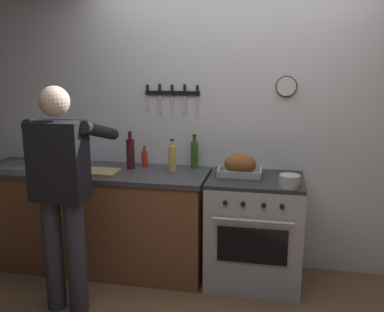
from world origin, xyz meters
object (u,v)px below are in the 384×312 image
object	(u,v)px
person_cook	(62,186)
cutting_board	(96,172)
bottle_hot_sauce	(145,158)
bottle_cooking_oil	(172,158)
roasting_pan	(240,166)
bottle_dish_soap	(82,154)
stove	(254,230)
saucepan	(289,181)
bottle_olive_oil	(194,154)
bottle_wine_red	(130,153)

from	to	relation	value
person_cook	cutting_board	distance (m)	0.58
bottle_hot_sauce	bottle_cooking_oil	xyz separation A→B (m)	(0.28, -0.10, 0.04)
roasting_pan	bottle_hot_sauce	xyz separation A→B (m)	(-0.86, 0.14, -0.01)
cutting_board	bottle_cooking_oil	bearing A→B (deg)	15.83
bottle_dish_soap	person_cook	bearing A→B (deg)	-72.97
person_cook	bottle_hot_sauce	bearing A→B (deg)	-18.05
bottle_hot_sauce	stove	bearing A→B (deg)	-9.97
saucepan	stove	bearing A→B (deg)	140.01
stove	bottle_hot_sauce	xyz separation A→B (m)	(-0.99, 0.17, 0.53)
bottle_cooking_oil	bottle_olive_oil	bearing A→B (deg)	43.40
saucepan	bottle_cooking_oil	bearing A→B (deg)	163.41
cutting_board	bottle_olive_oil	bearing A→B (deg)	22.82
person_cook	bottle_dish_soap	world-z (taller)	person_cook
roasting_pan	person_cook	bearing A→B (deg)	-149.26
cutting_board	bottle_hot_sauce	world-z (taller)	bottle_hot_sauce
cutting_board	bottle_cooking_oil	size ratio (longest dim) A/B	1.28
bottle_wine_red	bottle_dish_soap	bearing A→B (deg)	169.30
bottle_cooking_oil	roasting_pan	bearing A→B (deg)	-4.34
stove	person_cook	world-z (taller)	person_cook
bottle_hot_sauce	bottle_olive_oil	bearing A→B (deg)	6.77
cutting_board	person_cook	bearing A→B (deg)	-90.33
bottle_hot_sauce	bottle_olive_oil	distance (m)	0.45
bottle_cooking_oil	bottle_hot_sauce	bearing A→B (deg)	160.22
person_cook	roasting_pan	size ratio (longest dim) A/B	4.72
bottle_hot_sauce	bottle_dish_soap	bearing A→B (deg)	178.78
stove	roasting_pan	world-z (taller)	roasting_pan
stove	bottle_hot_sauce	distance (m)	1.14
stove	bottle_hot_sauce	bearing A→B (deg)	170.03
person_cook	bottle_dish_soap	size ratio (longest dim) A/B	7.95
roasting_pan	saucepan	world-z (taller)	roasting_pan
roasting_pan	bottle_dish_soap	bearing A→B (deg)	173.88
cutting_board	bottle_hot_sauce	xyz separation A→B (m)	(0.34, 0.28, 0.07)
saucepan	bottle_olive_oil	world-z (taller)	bottle_olive_oil
stove	bottle_dish_soap	size ratio (longest dim) A/B	4.31
bottle_hot_sauce	bottle_wine_red	xyz separation A→B (m)	(-0.10, -0.08, 0.06)
stove	person_cook	size ratio (longest dim) A/B	0.54
bottle_hot_sauce	bottle_cooking_oil	world-z (taller)	bottle_cooking_oil
saucepan	bottle_olive_oil	bearing A→B (deg)	151.36
bottle_olive_oil	roasting_pan	bearing A→B (deg)	-25.17
stove	bottle_olive_oil	xyz separation A→B (m)	(-0.55, 0.23, 0.58)
person_cook	bottle_cooking_oil	xyz separation A→B (m)	(0.62, 0.76, 0.07)
person_cook	bottle_wine_red	size ratio (longest dim) A/B	4.99
saucepan	bottle_dish_soap	bearing A→B (deg)	167.78
cutting_board	bottle_cooking_oil	xyz separation A→B (m)	(0.62, 0.18, 0.11)
bottle_cooking_oil	saucepan	bearing A→B (deg)	-16.59
person_cook	bottle_olive_oil	size ratio (longest dim) A/B	5.55
person_cook	bottle_wine_red	bearing A→B (deg)	-13.60
saucepan	bottle_cooking_oil	xyz separation A→B (m)	(-0.97, 0.29, 0.07)
bottle_wine_red	saucepan	bearing A→B (deg)	-12.78
stove	bottle_cooking_oil	xyz separation A→B (m)	(-0.71, 0.07, 0.57)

